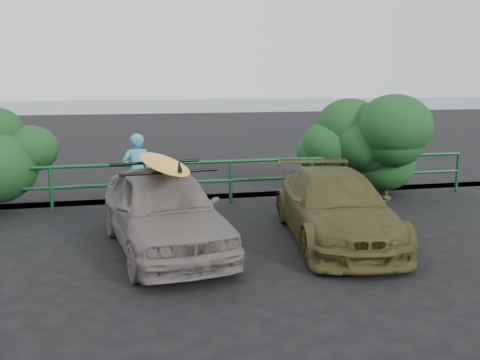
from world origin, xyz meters
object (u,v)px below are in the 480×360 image
at_px(guardrail, 188,183).
at_px(sedan, 163,210).
at_px(olive_vehicle, 335,206).
at_px(surfboard, 162,163).
at_px(man, 137,172).

xyz_separation_m(guardrail, sedan, (-0.83, -3.17, 0.18)).
distance_m(guardrail, olive_vehicle, 3.97).
bearing_deg(olive_vehicle, surfboard, -173.37).
xyz_separation_m(sedan, olive_vehicle, (3.07, -0.10, -0.09)).
height_order(sedan, surfboard, surfboard).
bearing_deg(olive_vehicle, man, 146.41).
relative_size(olive_vehicle, man, 2.47).
height_order(man, surfboard, man).
height_order(olive_vehicle, man, man).
bearing_deg(surfboard, man, 88.13).
bearing_deg(man, guardrail, -174.13).
distance_m(sedan, man, 2.98).
relative_size(sedan, man, 2.40).
height_order(guardrail, sedan, sedan).
relative_size(sedan, surfboard, 1.48).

